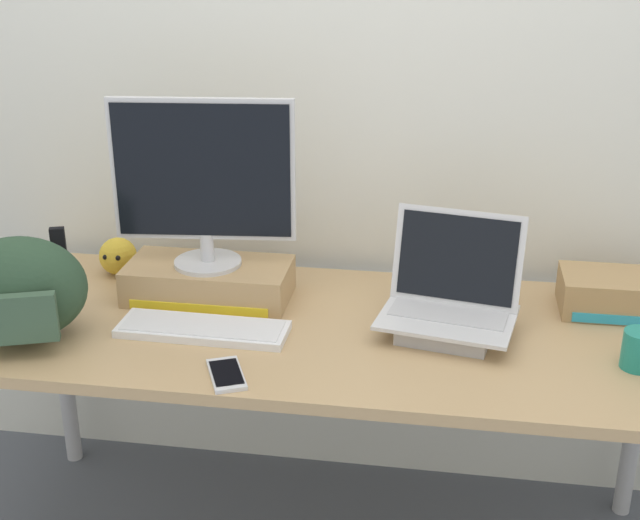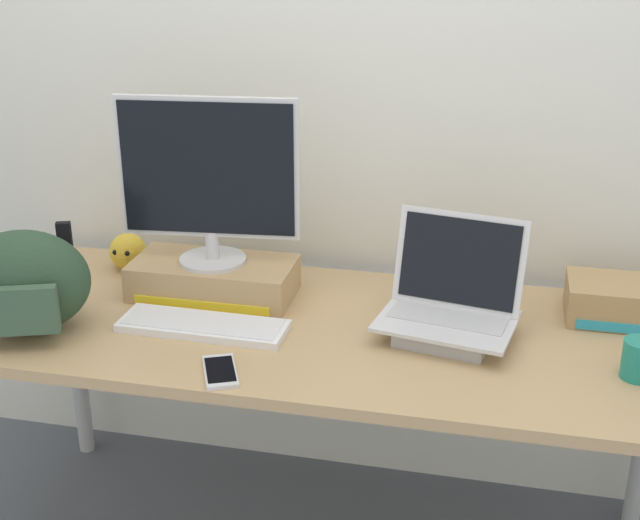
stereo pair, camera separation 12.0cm
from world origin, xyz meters
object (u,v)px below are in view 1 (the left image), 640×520
at_px(coffee_mug, 640,350).
at_px(plush_toy, 118,256).
at_px(external_keyboard, 203,329).
at_px(cell_phone, 226,374).
at_px(toner_box_yellow, 209,281).
at_px(toner_box_cyan, 623,294).
at_px(messenger_backpack, 19,290).
at_px(desktop_monitor, 203,181).
at_px(open_laptop, 449,310).

height_order(coffee_mug, plush_toy, plush_toy).
height_order(external_keyboard, cell_phone, external_keyboard).
height_order(toner_box_yellow, toner_box_cyan, toner_box_cyan).
bearing_deg(messenger_backpack, external_keyboard, -6.64).
bearing_deg(toner_box_yellow, external_keyboard, -78.58).
height_order(cell_phone, plush_toy, plush_toy).
distance_m(external_keyboard, toner_box_cyan, 1.09).
xyz_separation_m(desktop_monitor, plush_toy, (-0.30, 0.12, -0.28)).
bearing_deg(messenger_backpack, plush_toy, 60.23).
relative_size(external_keyboard, cell_phone, 2.61).
height_order(desktop_monitor, messenger_backpack, desktop_monitor).
bearing_deg(plush_toy, external_keyboard, -43.43).
xyz_separation_m(open_laptop, external_keyboard, (-0.60, -0.11, -0.05)).
distance_m(open_laptop, plush_toy, 0.98).
bearing_deg(coffee_mug, messenger_backpack, -176.70).
bearing_deg(cell_phone, coffee_mug, -12.43).
bearing_deg(cell_phone, toner_box_cyan, 3.77).
height_order(desktop_monitor, toner_box_cyan, desktop_monitor).
bearing_deg(toner_box_cyan, plush_toy, 178.49).
relative_size(toner_box_yellow, cell_phone, 2.68).
height_order(open_laptop, coffee_mug, open_laptop).
height_order(coffee_mug, cell_phone, coffee_mug).
height_order(external_keyboard, messenger_backpack, messenger_backpack).
bearing_deg(cell_phone, external_keyboard, 95.46).
xyz_separation_m(messenger_backpack, cell_phone, (0.54, -0.10, -0.13)).
distance_m(desktop_monitor, external_keyboard, 0.38).
relative_size(desktop_monitor, plush_toy, 4.40).
height_order(toner_box_yellow, coffee_mug, toner_box_yellow).
height_order(coffee_mug, toner_box_cyan, toner_box_cyan).
xyz_separation_m(toner_box_yellow, messenger_backpack, (-0.38, -0.30, 0.08)).
xyz_separation_m(coffee_mug, toner_box_cyan, (0.01, 0.30, 0.00)).
xyz_separation_m(external_keyboard, coffee_mug, (1.04, -0.01, 0.04)).
distance_m(messenger_backpack, toner_box_cyan, 1.53).
distance_m(toner_box_yellow, coffee_mug, 1.11).
relative_size(desktop_monitor, open_laptop, 1.31).
relative_size(external_keyboard, toner_box_cyan, 1.34).
bearing_deg(messenger_backpack, coffee_mug, -16.24).
bearing_deg(desktop_monitor, open_laptop, -14.64).
distance_m(toner_box_yellow, toner_box_cyan, 1.10).
height_order(external_keyboard, plush_toy, plush_toy).
distance_m(desktop_monitor, toner_box_cyan, 1.13).
relative_size(open_laptop, plush_toy, 3.36).
relative_size(desktop_monitor, cell_phone, 2.90).
bearing_deg(external_keyboard, cell_phone, -59.59).
relative_size(messenger_backpack, coffee_mug, 3.08).
relative_size(toner_box_yellow, desktop_monitor, 0.92).
distance_m(external_keyboard, coffee_mug, 1.04).
bearing_deg(plush_toy, desktop_monitor, -21.74).
xyz_separation_m(toner_box_yellow, external_keyboard, (0.04, -0.21, -0.04)).
distance_m(open_laptop, toner_box_cyan, 0.48).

